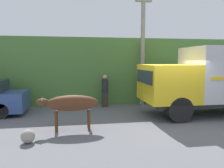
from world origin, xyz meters
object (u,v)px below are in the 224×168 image
object	(u,v)px
pedestrian_on_hill	(105,89)
utility_pole	(143,45)
cargo_truck	(223,78)
roadside_rock	(28,136)
brown_cow	(71,104)

from	to	relation	value
pedestrian_on_hill	utility_pole	size ratio (longest dim) A/B	0.27
cargo_truck	roadside_rock	world-z (taller)	cargo_truck
cargo_truck	roadside_rock	distance (m)	8.64
cargo_truck	roadside_rock	xyz separation A→B (m)	(-8.17, -2.34, -1.50)
cargo_truck	utility_pole	size ratio (longest dim) A/B	1.09
brown_cow	utility_pole	size ratio (longest dim) A/B	0.34
cargo_truck	pedestrian_on_hill	bearing A→B (deg)	153.74
utility_pole	roadside_rock	world-z (taller)	utility_pole
roadside_rock	cargo_truck	bearing A→B (deg)	15.98
brown_cow	utility_pole	bearing A→B (deg)	43.38
cargo_truck	utility_pole	world-z (taller)	utility_pole
roadside_rock	brown_cow	bearing A→B (deg)	39.89
brown_cow	utility_pole	world-z (taller)	utility_pole
utility_pole	brown_cow	bearing A→B (deg)	-134.49
utility_pole	roadside_rock	xyz separation A→B (m)	(-5.14, -5.00, -3.14)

